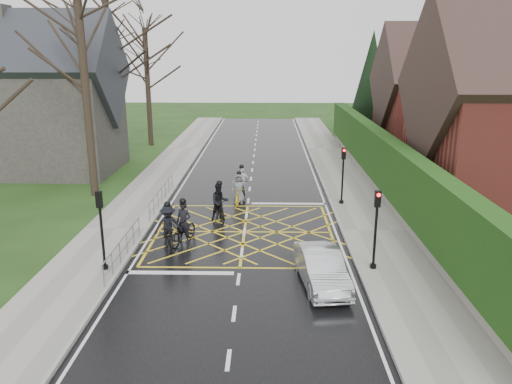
{
  "coord_description": "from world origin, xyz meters",
  "views": [
    {
      "loc": [
        1.01,
        -21.8,
        8.13
      ],
      "look_at": [
        0.49,
        2.26,
        1.3
      ],
      "focal_mm": 35.0,
      "sensor_mm": 36.0,
      "label": 1
    }
  ],
  "objects_px": {
    "cyclist_back": "(220,205)",
    "cyclist_mid": "(168,230)",
    "cyclist_front": "(242,185)",
    "car": "(322,268)",
    "cyclist_lead": "(239,192)",
    "cyclist_rear": "(184,229)"
  },
  "relations": [
    {
      "from": "cyclist_back",
      "to": "cyclist_front",
      "type": "height_order",
      "value": "cyclist_back"
    },
    {
      "from": "cyclist_rear",
      "to": "cyclist_back",
      "type": "bearing_deg",
      "value": 86.85
    },
    {
      "from": "cyclist_mid",
      "to": "cyclist_front",
      "type": "height_order",
      "value": "cyclist_mid"
    },
    {
      "from": "cyclist_back",
      "to": "cyclist_lead",
      "type": "bearing_deg",
      "value": 56.58
    },
    {
      "from": "cyclist_lead",
      "to": "cyclist_rear",
      "type": "bearing_deg",
      "value": -104.08
    },
    {
      "from": "cyclist_back",
      "to": "cyclist_mid",
      "type": "relative_size",
      "value": 0.96
    },
    {
      "from": "car",
      "to": "cyclist_lead",
      "type": "bearing_deg",
      "value": 102.38
    },
    {
      "from": "cyclist_rear",
      "to": "cyclist_back",
      "type": "height_order",
      "value": "cyclist_rear"
    },
    {
      "from": "cyclist_lead",
      "to": "car",
      "type": "bearing_deg",
      "value": -65.37
    },
    {
      "from": "cyclist_mid",
      "to": "cyclist_back",
      "type": "bearing_deg",
      "value": 41.58
    },
    {
      "from": "cyclist_mid",
      "to": "car",
      "type": "height_order",
      "value": "cyclist_mid"
    },
    {
      "from": "car",
      "to": "cyclist_front",
      "type": "bearing_deg",
      "value": 100.09
    },
    {
      "from": "cyclist_lead",
      "to": "car",
      "type": "height_order",
      "value": "cyclist_lead"
    },
    {
      "from": "cyclist_front",
      "to": "cyclist_rear",
      "type": "bearing_deg",
      "value": -120.79
    },
    {
      "from": "cyclist_rear",
      "to": "cyclist_front",
      "type": "xyz_separation_m",
      "value": [
        2.18,
        7.12,
        0.05
      ]
    },
    {
      "from": "cyclist_back",
      "to": "cyclist_mid",
      "type": "bearing_deg",
      "value": -135.83
    },
    {
      "from": "cyclist_rear",
      "to": "car",
      "type": "relative_size",
      "value": 0.57
    },
    {
      "from": "cyclist_front",
      "to": "car",
      "type": "bearing_deg",
      "value": -86.63
    },
    {
      "from": "cyclist_back",
      "to": "cyclist_front",
      "type": "distance_m",
      "value": 4.12
    },
    {
      "from": "car",
      "to": "cyclist_rear",
      "type": "bearing_deg",
      "value": 137.92
    },
    {
      "from": "cyclist_lead",
      "to": "car",
      "type": "distance_m",
      "value": 10.5
    },
    {
      "from": "cyclist_front",
      "to": "cyclist_lead",
      "type": "distance_m",
      "value": 1.14
    }
  ]
}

